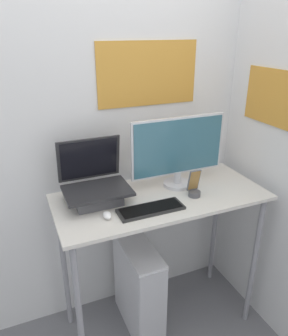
{
  "coord_description": "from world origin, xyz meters",
  "views": [
    {
      "loc": [
        -0.7,
        -1.16,
        1.77
      ],
      "look_at": [
        -0.1,
        0.26,
        1.11
      ],
      "focal_mm": 35.0,
      "sensor_mm": 36.0,
      "label": 1
    }
  ],
  "objects_px": {
    "keyboard": "(151,209)",
    "mouse": "(107,215)",
    "monitor": "(178,151)",
    "computer_tower": "(139,287)",
    "cell_phone": "(194,188)",
    "laptop": "(96,188)"
  },
  "relations": [
    {
      "from": "keyboard",
      "to": "mouse",
      "type": "bearing_deg",
      "value": 175.64
    },
    {
      "from": "monitor",
      "to": "computer_tower",
      "type": "distance_m",
      "value": 0.88
    },
    {
      "from": "laptop",
      "to": "computer_tower",
      "type": "height_order",
      "value": "laptop"
    },
    {
      "from": "laptop",
      "to": "computer_tower",
      "type": "xyz_separation_m",
      "value": [
        0.22,
        -0.05,
        -0.71
      ]
    },
    {
      "from": "mouse",
      "to": "cell_phone",
      "type": "distance_m",
      "value": 0.5
    },
    {
      "from": "keyboard",
      "to": "computer_tower",
      "type": "xyz_separation_m",
      "value": [
        -0.01,
        0.16,
        -0.64
      ]
    },
    {
      "from": "laptop",
      "to": "monitor",
      "type": "bearing_deg",
      "value": -0.27
    },
    {
      "from": "laptop",
      "to": "cell_phone",
      "type": "height_order",
      "value": "laptop"
    },
    {
      "from": "cell_phone",
      "to": "laptop",
      "type": "bearing_deg",
      "value": 163.34
    },
    {
      "from": "keyboard",
      "to": "cell_phone",
      "type": "relative_size",
      "value": 2.23
    },
    {
      "from": "cell_phone",
      "to": "computer_tower",
      "type": "distance_m",
      "value": 0.74
    },
    {
      "from": "laptop",
      "to": "mouse",
      "type": "distance_m",
      "value": 0.2
    },
    {
      "from": "monitor",
      "to": "computer_tower",
      "type": "xyz_separation_m",
      "value": [
        -0.26,
        -0.05,
        -0.84
      ]
    },
    {
      "from": "keyboard",
      "to": "cell_phone",
      "type": "xyz_separation_m",
      "value": [
        0.28,
        0.05,
        0.04
      ]
    },
    {
      "from": "monitor",
      "to": "keyboard",
      "type": "bearing_deg",
      "value": -141.6
    },
    {
      "from": "mouse",
      "to": "computer_tower",
      "type": "relative_size",
      "value": 0.11
    },
    {
      "from": "keyboard",
      "to": "mouse",
      "type": "relative_size",
      "value": 5.28
    },
    {
      "from": "monitor",
      "to": "cell_phone",
      "type": "xyz_separation_m",
      "value": [
        0.03,
        -0.15,
        -0.17
      ]
    },
    {
      "from": "monitor",
      "to": "mouse",
      "type": "distance_m",
      "value": 0.55
    },
    {
      "from": "laptop",
      "to": "monitor",
      "type": "xyz_separation_m",
      "value": [
        0.48,
        -0.0,
        0.13
      ]
    },
    {
      "from": "laptop",
      "to": "mouse",
      "type": "height_order",
      "value": "laptop"
    },
    {
      "from": "cell_phone",
      "to": "computer_tower",
      "type": "relative_size",
      "value": 0.25
    }
  ]
}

